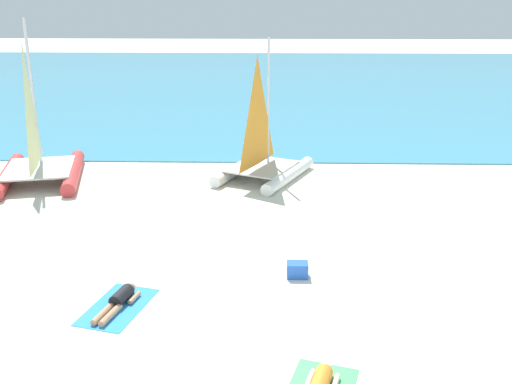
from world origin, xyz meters
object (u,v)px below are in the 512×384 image
(towel_left, at_px, (118,307))
(cooler_box, at_px, (297,270))
(sailboat_red, at_px, (38,159))
(sunbather_left, at_px, (119,300))
(sailboat_white, at_px, (262,159))

(towel_left, xyz_separation_m, cooler_box, (3.92, 1.53, 0.17))
(sailboat_red, xyz_separation_m, cooler_box, (8.78, -7.05, -0.65))
(towel_left, distance_m, cooler_box, 4.21)
(sunbather_left, height_order, cooler_box, cooler_box)
(towel_left, bearing_deg, sailboat_white, 72.14)
(towel_left, xyz_separation_m, sunbather_left, (0.02, 0.06, 0.13))
(sailboat_red, relative_size, sunbather_left, 3.57)
(sailboat_white, xyz_separation_m, sailboat_red, (-7.82, -0.60, 0.10))
(sailboat_white, bearing_deg, sailboat_red, -151.00)
(sailboat_red, xyz_separation_m, towel_left, (4.86, -8.58, -0.82))
(sailboat_red, bearing_deg, sunbather_left, -73.26)
(sailboat_red, relative_size, towel_left, 2.92)
(sunbather_left, xyz_separation_m, cooler_box, (3.90, 1.47, 0.05))
(sailboat_white, xyz_separation_m, cooler_box, (0.96, -7.65, -0.55))
(sailboat_white, height_order, sunbather_left, sailboat_white)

